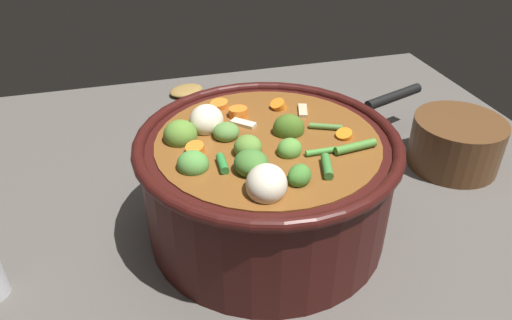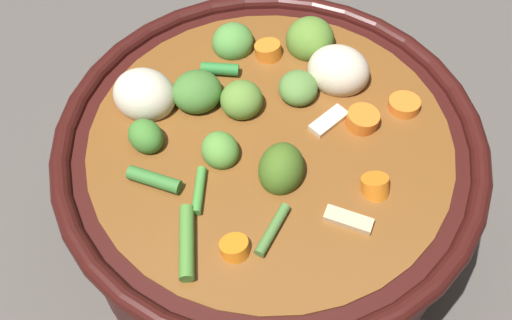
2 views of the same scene
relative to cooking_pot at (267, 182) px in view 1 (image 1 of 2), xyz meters
The scene contains 4 objects.
ground_plane 0.08m from the cooking_pot, 20.57° to the left, with size 1.10×1.10×0.00m, color #514C47.
cooking_pot is the anchor object (origin of this frame).
wooden_spoon 0.42m from the cooking_pot, 92.82° to the left, with size 0.22×0.22×0.02m.
small_saucepan 0.35m from the cooking_pot, 12.01° to the left, with size 0.18×0.23×0.08m.
Camera 1 is at (-0.15, -0.49, 0.45)m, focal length 33.62 mm.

